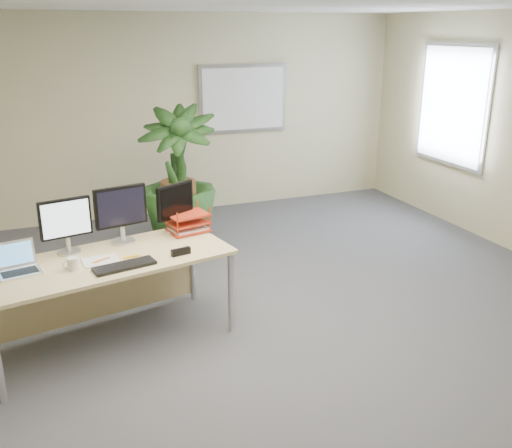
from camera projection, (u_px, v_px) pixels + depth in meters
name	position (u px, v px, depth m)	size (l,w,h in m)	color
floor	(274.00, 352.00, 4.63)	(8.00, 8.00, 0.00)	#494A4E
back_wall	(159.00, 117.00, 7.71)	(7.00, 0.04, 2.70)	beige
whiteboard	(243.00, 99.00, 8.03)	(1.30, 0.04, 0.95)	#A5A5A9
window	(453.00, 105.00, 7.34)	(0.04, 1.30, 1.55)	#A5A5A9
desk	(104.00, 273.00, 4.67)	(2.09, 1.21, 0.75)	#D8BE7F
floor_plant	(179.00, 190.00, 6.46)	(0.84, 0.84, 1.50)	#133413
monitor_left	(66.00, 222.00, 4.57)	(0.41, 0.19, 0.46)	silver
monitor_right	(121.00, 211.00, 4.79)	(0.44, 0.20, 0.49)	silver
monitor_dark	(175.00, 205.00, 5.06)	(0.37, 0.23, 0.45)	silver
laptop	(17.00, 264.00, 4.29)	(0.35, 0.32, 0.22)	white
keyboard	(125.00, 266.00, 4.37)	(0.47, 0.16, 0.03)	black
coffee_mug	(72.00, 264.00, 4.32)	(0.12, 0.08, 0.10)	silver
spiral_notebook	(101.00, 261.00, 4.48)	(0.27, 0.20, 0.01)	white
orange_pen	(101.00, 260.00, 4.47)	(0.01, 0.01, 0.15)	orange
yellow_highlighter	(131.00, 256.00, 4.56)	(0.02, 0.02, 0.13)	yellow
letter_tray	(188.00, 224.00, 5.12)	(0.39, 0.33, 0.16)	#B72E16
stapler	(181.00, 252.00, 4.61)	(0.16, 0.04, 0.05)	black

